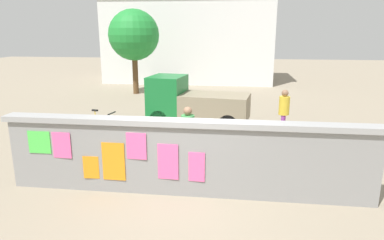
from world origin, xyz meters
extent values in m
plane|color=gray|center=(0.00, 8.00, 0.00)|extent=(60.00, 60.00, 0.00)
cube|color=gray|center=(0.00, 0.00, 0.77)|extent=(7.83, 0.30, 1.54)
cube|color=#979797|center=(0.00, 0.00, 1.60)|extent=(8.03, 0.42, 0.12)
cube|color=#4CD84C|center=(-3.22, -0.16, 1.09)|extent=(0.51, 0.01, 0.50)
cube|color=#F9599E|center=(-2.71, -0.16, 1.04)|extent=(0.42, 0.03, 0.58)
cube|color=orange|center=(-2.07, -0.16, 0.56)|extent=(0.35, 0.03, 0.51)
cube|color=orange|center=(-1.56, -0.16, 0.72)|extent=(0.50, 0.02, 0.85)
cube|color=#F9599E|center=(-1.04, -0.16, 1.10)|extent=(0.44, 0.03, 0.58)
cube|color=#F9599E|center=(-0.36, -0.16, 0.78)|extent=(0.44, 0.03, 0.78)
cube|color=#F9599E|center=(0.25, -0.16, 0.69)|extent=(0.34, 0.03, 0.65)
cylinder|color=black|center=(-1.70, 4.93, 0.35)|extent=(0.72, 0.29, 0.70)
cylinder|color=black|center=(-1.52, 6.22, 0.35)|extent=(0.72, 0.29, 0.70)
cylinder|color=black|center=(0.78, 4.59, 0.35)|extent=(0.72, 0.29, 0.70)
cylinder|color=black|center=(0.95, 5.88, 0.35)|extent=(0.72, 0.29, 0.70)
cube|color=#197233|center=(-1.51, 5.57, 1.10)|extent=(1.39, 1.65, 1.50)
cube|color=gray|center=(0.27, 5.32, 0.80)|extent=(2.58, 1.81, 0.90)
cylinder|color=black|center=(2.51, 3.00, 0.30)|extent=(0.61, 0.24, 0.60)
cylinder|color=black|center=(1.25, 2.69, 0.30)|extent=(0.61, 0.26, 0.60)
cube|color=black|center=(1.88, 2.85, 0.58)|extent=(1.03, 0.48, 0.32)
cube|color=black|center=(1.68, 2.80, 0.76)|extent=(0.60, 0.35, 0.10)
cube|color=#262626|center=(2.41, 2.98, 0.85)|extent=(0.18, 0.55, 0.03)
cylinder|color=black|center=(-2.89, 3.54, 0.33)|extent=(0.66, 0.16, 0.66)
cylinder|color=black|center=(-3.93, 3.74, 0.33)|extent=(0.66, 0.16, 0.66)
cube|color=gold|center=(-3.41, 3.64, 0.51)|extent=(0.94, 0.22, 0.06)
cylinder|color=gold|center=(-3.56, 3.67, 0.73)|extent=(0.04, 0.04, 0.40)
cube|color=black|center=(-3.56, 3.67, 0.93)|extent=(0.21, 0.12, 0.05)
cube|color=black|center=(-2.94, 3.55, 0.88)|extent=(0.12, 0.44, 0.03)
cylinder|color=purple|center=(2.60, 4.50, 0.40)|extent=(0.12, 0.12, 0.80)
cylinder|color=purple|center=(2.55, 4.33, 0.40)|extent=(0.12, 0.12, 0.80)
cylinder|color=yellow|center=(2.57, 4.42, 1.10)|extent=(0.42, 0.42, 0.60)
sphere|color=#8C664C|center=(2.57, 4.42, 1.51)|extent=(0.22, 0.22, 0.22)
cylinder|color=yellow|center=(-0.23, 1.40, 0.40)|extent=(0.12, 0.12, 0.80)
cylinder|color=yellow|center=(-0.11, 1.54, 0.40)|extent=(0.12, 0.12, 0.80)
cylinder|color=#3F994C|center=(-0.17, 1.47, 1.10)|extent=(0.48, 0.48, 0.60)
sphere|color=#8C664C|center=(-0.17, 1.47, 1.51)|extent=(0.22, 0.22, 0.22)
cylinder|color=brown|center=(-4.62, 11.95, 1.13)|extent=(0.31, 0.31, 2.27)
sphere|color=#208432|center=(-4.62, 11.95, 3.23)|extent=(2.76, 2.76, 2.76)
cube|color=silver|center=(-2.33, 17.67, 2.76)|extent=(11.23, 4.75, 5.53)
camera|label=1|loc=(1.02, -6.87, 3.45)|focal=32.40mm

